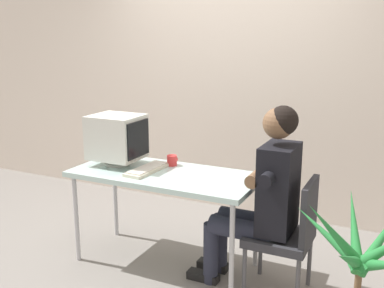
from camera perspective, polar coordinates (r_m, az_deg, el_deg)
The scene contains 9 objects.
ground_plane at distance 3.80m, azimuth -3.28°, elevation -14.50°, with size 12.00×12.00×0.00m, color gray.
wall_back at distance 4.54m, azimuth 8.59°, elevation 9.75°, with size 8.00×0.10×3.00m, color beige.
desk at distance 3.53m, azimuth -3.44°, elevation -4.42°, with size 1.44×0.65×0.75m.
crt_monitor at distance 3.71m, azimuth -9.32°, elevation 0.84°, with size 0.41×0.35×0.41m.
keyboard at distance 3.56m, azimuth -5.55°, elevation -3.14°, with size 0.18×0.45×0.03m.
office_chair at distance 3.25m, azimuth 11.98°, elevation -10.59°, with size 0.43×0.43×0.85m.
person_seated at distance 3.21m, azimuth 8.83°, elevation -6.08°, with size 0.75×0.56×1.34m.
potted_plant at distance 2.91m, azimuth 19.99°, elevation -16.01°, with size 0.82×0.82×0.91m.
desk_mug at distance 3.69m, azimuth -2.50°, elevation -2.05°, with size 0.08×0.09×0.08m.
Camera 1 is at (1.65, -2.93, 1.78)m, focal length 42.75 mm.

